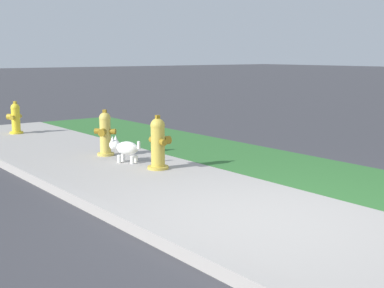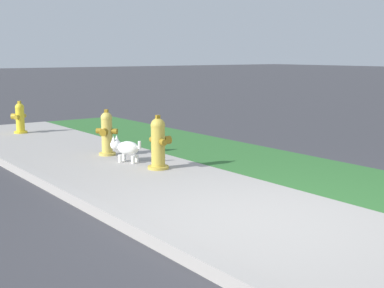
% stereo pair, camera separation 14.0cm
% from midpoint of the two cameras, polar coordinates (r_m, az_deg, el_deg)
% --- Properties ---
extents(ground_plane, '(120.00, 120.00, 0.00)m').
position_cam_midpoint_polar(ground_plane, '(5.51, 8.43, -8.11)').
color(ground_plane, '#38383D').
extents(sidewalk_pavement, '(18.00, 2.35, 0.01)m').
position_cam_midpoint_polar(sidewalk_pavement, '(5.51, 8.43, -8.06)').
color(sidewalk_pavement, '#9E9993').
rests_on(sidewalk_pavement, ground).
extents(street_curb, '(18.00, 0.16, 0.12)m').
position_cam_midpoint_polar(street_curb, '(4.74, -2.61, -10.24)').
color(street_curb, '#9E9993').
rests_on(street_curb, ground).
extents(fire_hydrant_at_driveway, '(0.39, 0.36, 0.80)m').
position_cam_midpoint_polar(fire_hydrant_at_driveway, '(7.76, -3.09, 0.08)').
color(fire_hydrant_at_driveway, gold).
rests_on(fire_hydrant_at_driveway, ground).
extents(fire_hydrant_across_street, '(0.34, 0.33, 0.77)m').
position_cam_midpoint_polar(fire_hydrant_across_street, '(8.90, -8.64, 1.12)').
color(fire_hydrant_across_street, gold).
rests_on(fire_hydrant_across_street, ground).
extents(fire_hydrant_by_grass_verge, '(0.33, 0.33, 0.69)m').
position_cam_midpoint_polar(fire_hydrant_by_grass_verge, '(11.84, -17.57, 2.66)').
color(fire_hydrant_by_grass_verge, yellow).
rests_on(fire_hydrant_by_grass_verge, ground).
extents(small_white_dog, '(0.49, 0.38, 0.42)m').
position_cam_midpoint_polar(small_white_dog, '(8.31, -6.63, -0.42)').
color(small_white_dog, white).
rests_on(small_white_dog, ground).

